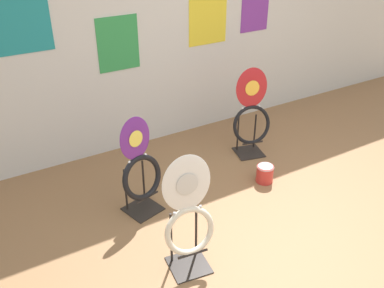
{
  "coord_description": "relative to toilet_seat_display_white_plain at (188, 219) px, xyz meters",
  "views": [
    {
      "loc": [
        -2.2,
        -1.5,
        2.34
      ],
      "look_at": [
        -0.6,
        1.21,
        0.55
      ],
      "focal_mm": 40.0,
      "sensor_mm": 36.0,
      "label": 1
    }
  ],
  "objects": [
    {
      "name": "wall_back",
      "position": [
        1.05,
        1.9,
        0.86
      ],
      "size": [
        8.0,
        0.07,
        2.6
      ],
      "color": "silver",
      "rests_on": "ground_plane"
    },
    {
      "name": "toilet_seat_display_purple_note",
      "position": [
        -0.01,
        0.77,
        -0.05
      ],
      "size": [
        0.41,
        0.34,
        0.88
      ],
      "color": "black",
      "rests_on": "ground_plane"
    },
    {
      "name": "toilet_seat_display_white_plain",
      "position": [
        0.0,
        0.0,
        0.0
      ],
      "size": [
        0.38,
        0.31,
        0.93
      ],
      "color": "black",
      "rests_on": "ground_plane"
    },
    {
      "name": "toilet_seat_display_crimson_swirl",
      "position": [
        1.37,
        1.09,
        0.0
      ],
      "size": [
        0.43,
        0.34,
        0.93
      ],
      "color": "black",
      "rests_on": "ground_plane"
    },
    {
      "name": "ground_plane",
      "position": [
        1.05,
        -0.49,
        -0.44
      ],
      "size": [
        14.0,
        14.0,
        0.0
      ],
      "primitive_type": "plane",
      "color": "#8E6642"
    },
    {
      "name": "paint_can",
      "position": [
        1.17,
        0.58,
        -0.35
      ],
      "size": [
        0.17,
        0.17,
        0.17
      ],
      "color": "red",
      "rests_on": "ground_plane"
    }
  ]
}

